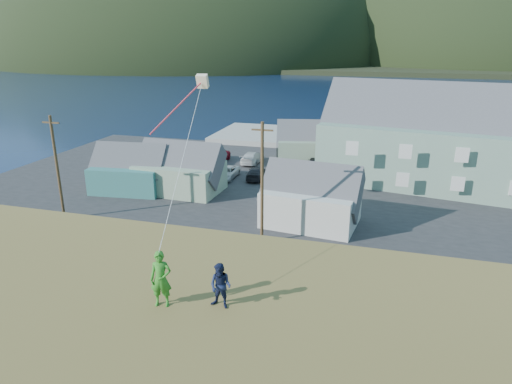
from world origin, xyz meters
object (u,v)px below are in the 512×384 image
at_px(lodge, 509,145).
at_px(shed_palegreen_near, 180,170).
at_px(wharf, 299,137).
at_px(shed_white, 311,197).
at_px(shed_teal, 130,170).
at_px(kite_flyer_navy, 221,286).
at_px(kite_flyer_green, 161,279).
at_px(shed_palegreen_far, 315,143).

xyz_separation_m(lodge, shed_palegreen_near, (-31.89, -8.95, -2.65)).
distance_m(wharf, shed_palegreen_near, 29.56).
height_order(shed_palegreen_near, shed_white, shed_white).
bearing_deg(lodge, shed_teal, -155.33).
bearing_deg(lodge, kite_flyer_navy, -103.61).
xyz_separation_m(wharf, shed_teal, (-12.08, -29.66, 1.81)).
relative_size(shed_white, kite_flyer_navy, 5.86).
distance_m(lodge, kite_flyer_navy, 41.89).
xyz_separation_m(shed_teal, kite_flyer_green, (18.72, -28.85, 5.86)).
height_order(lodge, shed_white, lodge).
bearing_deg(shed_palegreen_near, wharf, 78.86).
relative_size(shed_palegreen_far, kite_flyer_green, 5.79).
relative_size(lodge, shed_palegreen_near, 4.30).
relative_size(wharf, kite_flyer_green, 14.21).
height_order(lodge, shed_palegreen_near, lodge).
distance_m(shed_palegreen_near, shed_white, 15.22).
distance_m(shed_white, kite_flyer_navy, 25.08).
distance_m(shed_palegreen_near, kite_flyer_green, 33.30).
xyz_separation_m(shed_white, kite_flyer_navy, (1.03, -24.46, 5.45)).
height_order(shed_teal, shed_white, shed_white).
relative_size(wharf, shed_palegreen_far, 2.46).
distance_m(wharf, kite_flyer_green, 59.38).
bearing_deg(kite_flyer_navy, shed_white, 99.76).
xyz_separation_m(lodge, shed_palegreen_far, (-20.49, 6.83, -2.55)).
distance_m(shed_teal, shed_palegreen_near, 5.21).
bearing_deg(shed_white, shed_palegreen_far, 104.47).
xyz_separation_m(shed_palegreen_near, kite_flyer_navy, (15.40, -29.45, 5.53)).
relative_size(shed_palegreen_near, shed_white, 1.04).
xyz_separation_m(lodge, kite_flyer_navy, (-16.49, -38.40, 2.89)).
distance_m(lodge, shed_palegreen_far, 21.75).
bearing_deg(lodge, shed_white, -131.87).
bearing_deg(shed_palegreen_far, shed_white, -93.58).
distance_m(shed_palegreen_far, kite_flyer_navy, 45.74).
bearing_deg(shed_palegreen_near, shed_palegreen_far, 56.67).
bearing_deg(shed_teal, wharf, 61.52).
height_order(shed_teal, kite_flyer_navy, kite_flyer_navy).
relative_size(shed_teal, shed_palegreen_far, 0.77).
relative_size(shed_white, kite_flyer_green, 4.72).
relative_size(lodge, shed_white, 4.48).
xyz_separation_m(wharf, lodge, (24.93, -19.71, 4.60)).
xyz_separation_m(shed_palegreen_near, shed_palegreen_far, (11.41, 15.79, 0.10)).
bearing_deg(wharf, kite_flyer_green, -83.53).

